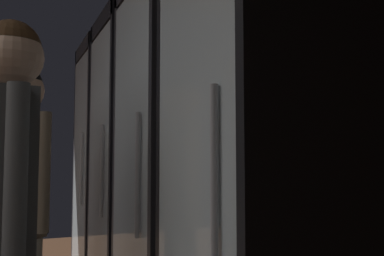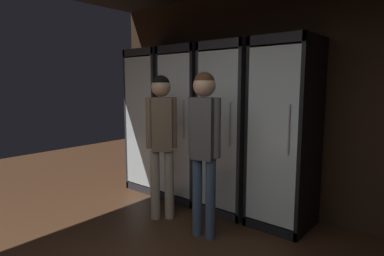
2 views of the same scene
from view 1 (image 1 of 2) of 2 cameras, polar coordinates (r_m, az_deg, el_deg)
wall_back at (r=1.69m, az=22.30°, el=2.71°), size 6.00×0.06×2.80m
cooler_far_left at (r=3.37m, az=-8.37°, el=-7.40°), size 0.63×0.67×2.09m
cooler_left at (r=2.71m, az=-4.53°, el=-8.09°), size 0.63×0.67×2.09m
cooler_center at (r=2.07m, az=1.72°, el=-9.38°), size 0.63×0.67×2.09m
cooler_right at (r=1.48m, az=13.30°, el=-11.27°), size 0.63×0.67×2.09m
shopper_near at (r=1.68m, az=-23.09°, el=-7.88°), size 0.36×0.23×1.71m
shopper_far at (r=2.34m, az=-21.83°, el=-7.72°), size 0.28×0.28×1.69m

